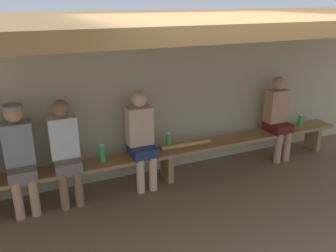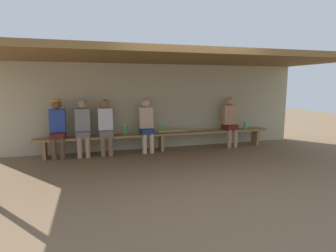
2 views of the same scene
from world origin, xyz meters
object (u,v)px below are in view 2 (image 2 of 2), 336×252
(player_middle, at_px, (83,125))
(player_near_post, at_px, (106,125))
(bench, at_px, (161,136))
(player_in_red, at_px, (230,120))
(baseball_bat, at_px, (172,131))
(player_leftmost, at_px, (58,126))
(water_bottle_orange, at_px, (125,130))
(water_bottle_clear, at_px, (162,128))
(water_bottle_blue, at_px, (245,125))
(player_shirtless_tan, at_px, (147,123))

(player_middle, relative_size, player_near_post, 1.01)
(bench, height_order, player_in_red, player_in_red)
(baseball_bat, bearing_deg, bench, -178.71)
(player_middle, xyz_separation_m, player_in_red, (3.82, -0.00, -0.02))
(player_middle, relative_size, player_in_red, 1.01)
(player_leftmost, bearing_deg, player_near_post, -0.03)
(player_near_post, xyz_separation_m, baseball_bat, (1.67, -0.00, -0.24))
(bench, relative_size, water_bottle_orange, 23.83)
(bench, bearing_deg, water_bottle_clear, 45.57)
(water_bottle_blue, bearing_deg, bench, 179.73)
(player_leftmost, xyz_separation_m, player_in_red, (4.37, -0.00, -0.02))
(player_middle, bearing_deg, bench, -0.11)
(water_bottle_orange, distance_m, baseball_bat, 1.22)
(bench, height_order, water_bottle_blue, water_bottle_blue)
(player_middle, relative_size, water_bottle_orange, 5.34)
(water_bottle_blue, bearing_deg, player_middle, 179.80)
(player_in_red, relative_size, baseball_bat, 1.74)
(bench, xyz_separation_m, player_leftmost, (-2.44, 0.00, 0.36))
(player_shirtless_tan, bearing_deg, player_near_post, 180.00)
(water_bottle_clear, height_order, baseball_bat, water_bottle_clear)
(water_bottle_clear, bearing_deg, player_leftmost, -179.08)
(water_bottle_blue, bearing_deg, baseball_bat, 179.69)
(water_bottle_blue, relative_size, baseball_bat, 0.29)
(bench, height_order, water_bottle_clear, water_bottle_clear)
(player_middle, height_order, water_bottle_orange, player_middle)
(water_bottle_orange, bearing_deg, water_bottle_clear, 1.95)
(player_leftmost, bearing_deg, player_middle, 0.00)
(water_bottle_orange, bearing_deg, player_middle, -179.56)
(player_in_red, bearing_deg, player_middle, 179.99)
(player_middle, xyz_separation_m, water_bottle_blue, (4.29, -0.01, -0.18))
(baseball_bat, bearing_deg, water_bottle_blue, 0.99)
(player_in_red, distance_m, water_bottle_blue, 0.50)
(water_bottle_orange, height_order, water_bottle_blue, water_bottle_orange)
(bench, xyz_separation_m, player_in_red, (1.93, 0.00, 0.34))
(water_bottle_clear, bearing_deg, player_middle, -178.82)
(water_bottle_clear, bearing_deg, player_near_post, -178.36)
(water_bottle_orange, xyz_separation_m, baseball_bat, (1.21, -0.01, -0.09))
(player_near_post, bearing_deg, water_bottle_orange, 1.00)
(baseball_bat, bearing_deg, player_near_post, -178.81)
(baseball_bat, bearing_deg, player_in_red, 1.40)
(bench, xyz_separation_m, player_middle, (-1.89, 0.00, 0.36))
(water_bottle_clear, bearing_deg, player_shirtless_tan, -174.49)
(bench, bearing_deg, water_bottle_blue, -0.27)
(player_leftmost, xyz_separation_m, water_bottle_orange, (1.53, 0.01, -0.17))
(player_near_post, height_order, water_bottle_blue, player_near_post)
(bench, distance_m, player_shirtless_tan, 0.51)
(player_in_red, bearing_deg, baseball_bat, -179.89)
(player_leftmost, height_order, player_middle, same)
(player_in_red, height_order, baseball_bat, player_in_red)
(player_leftmost, xyz_separation_m, player_near_post, (1.07, -0.00, -0.02))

